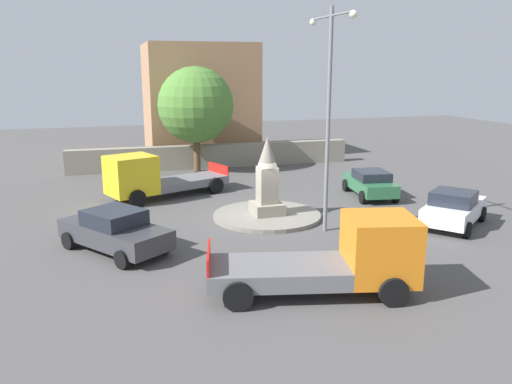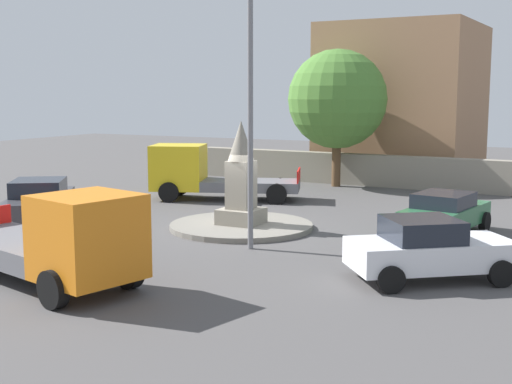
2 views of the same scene
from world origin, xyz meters
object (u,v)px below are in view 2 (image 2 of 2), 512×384
object	(u,v)px
car_dark_grey_passing	(39,202)
monument	(241,179)
tree_near_wall	(337,99)
streetlamp	(250,66)
car_green_waiting	(445,213)
car_white_far_side	(429,249)
truck_yellow_parked_left	(202,174)
truck_orange_parked_right	(58,242)
corner_building	(404,101)

from	to	relation	value
car_dark_grey_passing	monument	bearing A→B (deg)	110.18
tree_near_wall	streetlamp	bearing A→B (deg)	10.21
car_dark_grey_passing	car_green_waiting	distance (m)	13.63
car_white_far_side	tree_near_wall	distance (m)	17.16
car_dark_grey_passing	tree_near_wall	size ratio (longest dim) A/B	0.71
monument	truck_yellow_parked_left	size ratio (longest dim) A/B	0.53
truck_yellow_parked_left	truck_orange_parked_right	world-z (taller)	truck_yellow_parked_left
monument	car_green_waiting	distance (m)	6.65
monument	streetlamp	bearing A→B (deg)	33.31
truck_orange_parked_right	tree_near_wall	xyz separation A→B (m)	(-19.38, -0.36, 3.12)
car_green_waiting	truck_yellow_parked_left	bearing A→B (deg)	-104.95
car_dark_grey_passing	car_white_far_side	size ratio (longest dim) A/B	1.13
car_green_waiting	corner_building	size ratio (longest dim) A/B	0.50
monument	car_dark_grey_passing	world-z (taller)	monument
car_green_waiting	monument	bearing A→B (deg)	-72.24
streetlamp	tree_near_wall	size ratio (longest dim) A/B	1.32
truck_yellow_parked_left	truck_orange_parked_right	size ratio (longest dim) A/B	1.03
car_green_waiting	car_white_far_side	size ratio (longest dim) A/B	0.98
car_dark_grey_passing	truck_yellow_parked_left	xyz separation A→B (m)	(-7.32, 2.09, 0.32)
streetlamp	corner_building	xyz separation A→B (m)	(-20.35, -1.01, -1.18)
truck_orange_parked_right	car_dark_grey_passing	bearing A→B (deg)	-132.61
car_white_far_side	truck_yellow_parked_left	bearing A→B (deg)	-126.09
streetlamp	tree_near_wall	bearing A→B (deg)	-169.79
monument	truck_yellow_parked_left	bearing A→B (deg)	-137.26
monument	car_white_far_side	bearing A→B (deg)	63.36
car_white_far_side	corner_building	distance (m)	22.56
car_white_far_side	tree_near_wall	world-z (taller)	tree_near_wall
monument	car_dark_grey_passing	distance (m)	7.10
truck_orange_parked_right	corner_building	xyz separation A→B (m)	(-25.91, 1.12, 3.00)
car_dark_grey_passing	truck_orange_parked_right	world-z (taller)	truck_orange_parked_right
corner_building	truck_orange_parked_right	bearing A→B (deg)	-2.48
truck_orange_parked_right	car_white_far_side	bearing A→B (deg)	121.04
car_green_waiting	tree_near_wall	distance (m)	12.23
truck_orange_parked_right	tree_near_wall	bearing A→B (deg)	-178.95
car_green_waiting	truck_yellow_parked_left	size ratio (longest dim) A/B	0.62
car_white_far_side	truck_orange_parked_right	world-z (taller)	truck_orange_parked_right
car_white_far_side	tree_near_wall	size ratio (longest dim) A/B	0.63
car_dark_grey_passing	car_white_far_side	bearing A→B (deg)	85.40
car_dark_grey_passing	car_white_far_side	world-z (taller)	car_dark_grey_passing
car_green_waiting	truck_yellow_parked_left	xyz separation A→B (m)	(-2.88, -10.79, 0.38)
corner_building	tree_near_wall	bearing A→B (deg)	-12.76
monument	streetlamp	world-z (taller)	streetlamp
car_green_waiting	car_white_far_side	bearing A→B (deg)	7.78
truck_yellow_parked_left	tree_near_wall	world-z (taller)	tree_near_wall
car_dark_grey_passing	truck_yellow_parked_left	size ratio (longest dim) A/B	0.72
monument	tree_near_wall	size ratio (longest dim) A/B	0.52
monument	streetlamp	xyz separation A→B (m)	(2.50, 1.64, 3.57)
streetlamp	corner_building	distance (m)	20.41
monument	truck_orange_parked_right	distance (m)	8.09
truck_orange_parked_right	tree_near_wall	world-z (taller)	tree_near_wall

